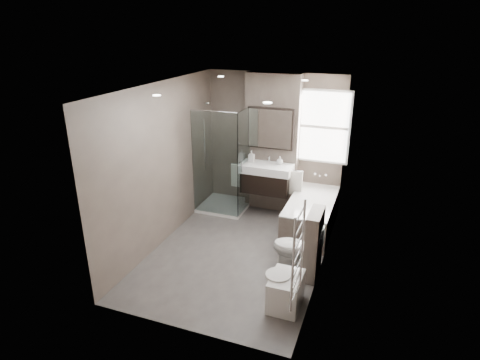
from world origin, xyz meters
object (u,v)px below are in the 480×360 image
at_px(vanity, 266,178).
at_px(bidet, 285,290).
at_px(toilet, 297,248).
at_px(bathtub, 311,213).

height_order(vanity, bidet, vanity).
xyz_separation_m(vanity, toilet, (0.97, -1.64, -0.38)).
relative_size(vanity, toilet, 1.32).
distance_m(bathtub, bidet, 2.16).
bearing_deg(vanity, bathtub, -19.37).
bearing_deg(bidet, bathtub, 92.36).
bearing_deg(toilet, bidet, 4.28).
bearing_deg(vanity, toilet, -59.42).
distance_m(vanity, bathtub, 1.07).
distance_m(vanity, bidet, 2.73).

